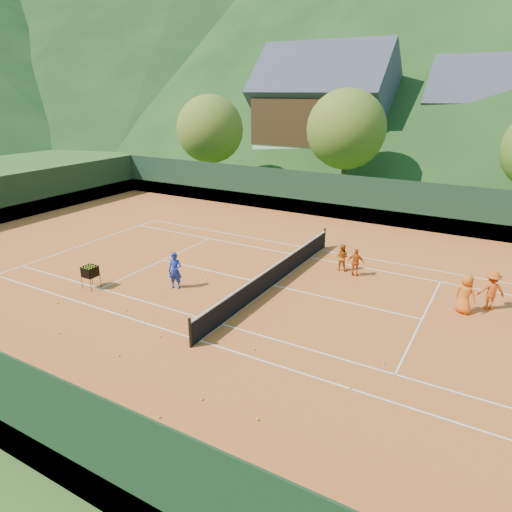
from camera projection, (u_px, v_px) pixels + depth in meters
The scene contains 37 objects.
ground at pixel (273, 286), 20.33m from camera, with size 400.00×400.00×0.00m, color #2C5019.
clay_court at pixel (273, 286), 20.33m from camera, with size 40.00×24.00×0.02m, color #C85B20.
coach at pixel (175, 271), 19.78m from camera, with size 0.60×0.39×1.64m, color #172A97.
student_a at pixel (342, 257), 21.82m from camera, with size 0.64×0.50×1.32m, color #C95C11.
student_b at pixel (356, 262), 21.15m from camera, with size 0.78×0.33×1.33m, color #D65113.
student_c at pixel (466, 294), 17.59m from camera, with size 0.77×0.50×1.58m, color orange.
student_d at pixel (491, 290), 17.90m from camera, with size 1.03×0.59×1.59m, color #E15314.
tennis_ball_0 at pixel (249, 315), 17.61m from camera, with size 0.07×0.07×0.07m, color #C1E225.
tennis_ball_1 at pixel (135, 296), 19.24m from camera, with size 0.07×0.07×0.07m, color #C1E225.
tennis_ball_2 at pixel (199, 342), 15.68m from camera, with size 0.07×0.07×0.07m, color #C1E225.
tennis_ball_3 at pixel (202, 279), 20.97m from camera, with size 0.07×0.07×0.07m, color #C1E225.
tennis_ball_4 at pixel (161, 337), 16.05m from camera, with size 0.07×0.07×0.07m, color #C1E225.
tennis_ball_5 at pixel (161, 297), 19.08m from camera, with size 0.07×0.07×0.07m, color #C1E225.
tennis_ball_6 at pixel (119, 356), 14.91m from camera, with size 0.07×0.07×0.07m, color #C1E225.
tennis_ball_7 at pixel (258, 420), 12.02m from camera, with size 0.07×0.07×0.07m, color #C1E225.
tennis_ball_8 at pixel (126, 310), 17.99m from camera, with size 0.07×0.07×0.07m, color #C1E225.
tennis_ball_9 at pixel (58, 333), 16.28m from camera, with size 0.07×0.07×0.07m, color #C1E225.
tennis_ball_10 at pixel (384, 363), 14.51m from camera, with size 0.07×0.07×0.07m, color #C1E225.
tennis_ball_11 at pixel (254, 349), 15.28m from camera, with size 0.07×0.07×0.07m, color #C1E225.
tennis_ball_12 at pixel (186, 289), 19.84m from camera, with size 0.07×0.07×0.07m, color #C1E225.
tennis_ball_13 at pixel (178, 271), 21.87m from camera, with size 0.07×0.07×0.07m, color #C1E225.
tennis_ball_14 at pixel (159, 417), 12.11m from camera, with size 0.07×0.07×0.07m, color #C1E225.
tennis_ball_15 at pixel (144, 321), 17.10m from camera, with size 0.07×0.07×0.07m, color #C1E225.
tennis_ball_16 at pixel (233, 322), 17.04m from camera, with size 0.07×0.07×0.07m, color #C1E225.
tennis_ball_17 at pixel (153, 317), 17.40m from camera, with size 0.07×0.07×0.07m, color #C1E225.
tennis_ball_18 at pixel (202, 399), 12.81m from camera, with size 0.07×0.07×0.07m, color #C1E225.
tennis_ball_19 at pixel (350, 388), 13.29m from camera, with size 0.07×0.07×0.07m, color #C1E225.
tennis_ball_20 at pixel (206, 280), 20.84m from camera, with size 0.07×0.07×0.07m, color #C1E225.
tennis_ball_21 at pixel (57, 303), 18.58m from camera, with size 0.07×0.07×0.07m, color #C1E225.
court_lines at pixel (273, 285), 20.32m from camera, with size 23.83×11.03×0.00m.
tennis_net at pixel (273, 275), 20.15m from camera, with size 0.10×12.07×1.10m.
perimeter_fence at pixel (274, 259), 19.90m from camera, with size 40.40×24.24×3.00m.
ball_hopper at pixel (90, 272), 19.83m from camera, with size 0.57×0.57×1.00m.
chalet_left at pixel (324, 116), 47.48m from camera, with size 13.80×9.93×12.92m.
chalet_mid at pixel (496, 125), 43.47m from camera, with size 12.65×8.82×11.45m.
tree_a at pixel (210, 129), 40.79m from camera, with size 6.00×6.00×7.88m.
tree_b at pixel (346, 129), 36.69m from camera, with size 6.40×6.40×8.40m.
Camera 1 is at (8.62, -16.53, 8.25)m, focal length 32.00 mm.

